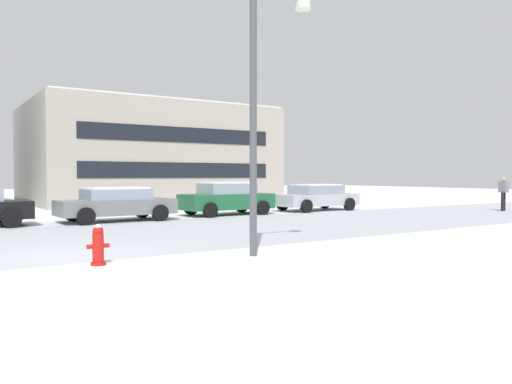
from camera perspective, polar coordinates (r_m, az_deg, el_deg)
ground_plane at (r=11.84m, az=-20.85°, el=-6.90°), size 120.00×120.00×0.00m
road_surface at (r=14.82m, az=-23.40°, el=-5.17°), size 80.00×8.14×0.00m
fire_hydrant at (r=10.53m, az=-17.45°, el=-5.70°), size 0.44×0.30×0.82m
street_lamp at (r=11.42m, az=0.84°, el=11.43°), size 1.65×0.36×6.08m
parked_car_gray at (r=20.27m, az=-15.55°, el=-1.27°), size 4.42×2.15×1.32m
parked_car_green at (r=22.67m, az=-3.31°, el=-0.70°), size 4.21×2.05×1.48m
parked_car_silver at (r=25.59m, az=6.82°, el=-0.55°), size 4.42×2.14×1.33m
pedestrian_crossing at (r=28.05m, az=26.23°, el=0.10°), size 0.53×0.42×1.70m
building_far_right at (r=35.23m, az=-12.37°, el=4.12°), size 14.93×11.57×6.34m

